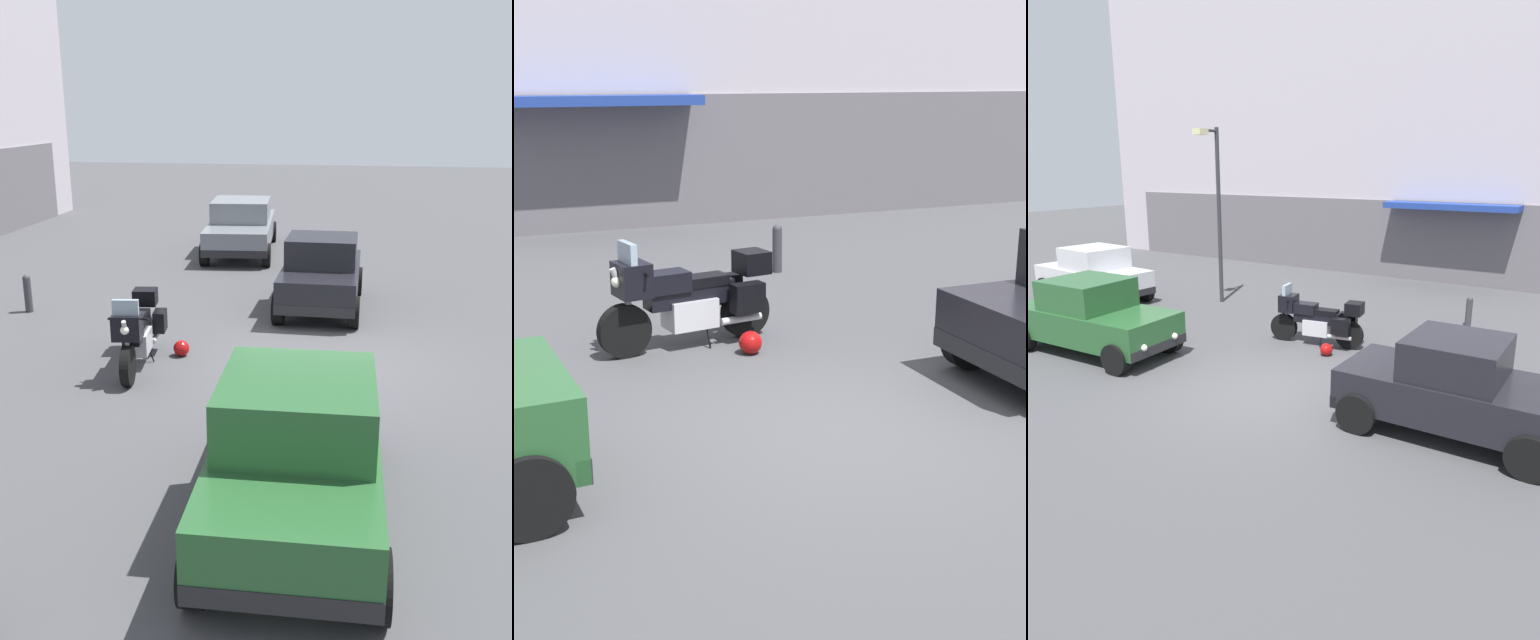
% 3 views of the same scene
% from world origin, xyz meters
% --- Properties ---
extents(ground_plane, '(80.00, 80.00, 0.00)m').
position_xyz_m(ground_plane, '(0.00, 0.00, 0.00)').
color(ground_plane, '#424244').
extents(motorcycle, '(2.26, 0.89, 1.36)m').
position_xyz_m(motorcycle, '(-0.60, 3.00, 0.62)').
color(motorcycle, black).
rests_on(motorcycle, ground).
extents(helmet, '(0.28, 0.28, 0.28)m').
position_xyz_m(helmet, '(-0.05, 2.41, 0.14)').
color(helmet, '#990C0C').
rests_on(helmet, ground).
extents(car_hatchback_near, '(3.91, 1.88, 1.64)m').
position_xyz_m(car_hatchback_near, '(-4.58, -0.06, 0.81)').
color(car_hatchback_near, '#235128').
rests_on(car_hatchback_near, ground).
extents(car_sedan_far, '(4.68, 2.27, 1.56)m').
position_xyz_m(car_sedan_far, '(8.72, 2.94, 0.78)').
color(car_sedan_far, slate).
rests_on(car_sedan_far, ground).
extents(car_compact_side, '(3.49, 1.73, 1.56)m').
position_xyz_m(car_compact_side, '(3.27, 0.23, 0.77)').
color(car_compact_side, black).
rests_on(car_compact_side, ground).
extents(bollard_curbside, '(0.16, 0.16, 0.81)m').
position_xyz_m(bollard_curbside, '(2.02, 6.28, 0.43)').
color(bollard_curbside, '#333338').
rests_on(bollard_curbside, ground).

